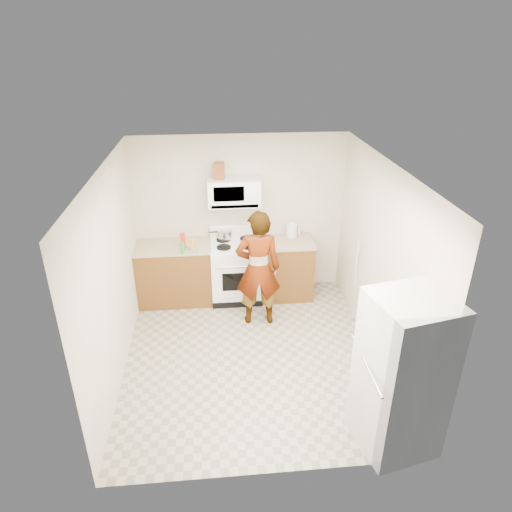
{
  "coord_description": "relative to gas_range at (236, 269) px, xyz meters",
  "views": [
    {
      "loc": [
        -0.39,
        -4.77,
        3.8
      ],
      "look_at": [
        0.12,
        0.55,
        1.16
      ],
      "focal_mm": 32.0,
      "sensor_mm": 36.0,
      "label": 1
    }
  ],
  "objects": [
    {
      "name": "pot_lid",
      "position": [
        -0.67,
        -0.2,
        0.46
      ],
      "size": [
        0.26,
        0.26,
        0.01
      ],
      "primitive_type": "cylinder",
      "rotation": [
        0.0,
        0.0,
        -0.01
      ],
      "color": "silver",
      "rests_on": "counter_left"
    },
    {
      "name": "fridge",
      "position": [
        1.42,
        -3.0,
        0.36
      ],
      "size": [
        0.83,
        0.83,
        1.7
      ],
      "primitive_type": "cube",
      "rotation": [
        0.0,
        0.0,
        0.22
      ],
      "color": "silver",
      "rests_on": "floor"
    },
    {
      "name": "bottle_hot_sauce",
      "position": [
        -0.63,
        -0.19,
        0.54
      ],
      "size": [
        0.07,
        0.07,
        0.17
      ],
      "primitive_type": "cylinder",
      "rotation": [
        0.0,
        0.0,
        0.33
      ],
      "color": "orange",
      "rests_on": "counter_left"
    },
    {
      "name": "gas_range",
      "position": [
        0.0,
        0.0,
        0.0
      ],
      "size": [
        0.76,
        0.65,
        1.13
      ],
      "color": "white",
      "rests_on": "floor"
    },
    {
      "name": "cabinet_left",
      "position": [
        -0.94,
        0.01,
        -0.04
      ],
      "size": [
        1.12,
        0.62,
        0.9
      ],
      "primitive_type": "cube",
      "color": "brown",
      "rests_on": "floor"
    },
    {
      "name": "right_wall",
      "position": [
        1.69,
        -1.48,
        0.76
      ],
      "size": [
        0.02,
        3.6,
        2.5
      ],
      "primitive_type": "cube",
      "color": "beige",
      "rests_on": "floor"
    },
    {
      "name": "microwave",
      "position": [
        0.0,
        0.13,
        1.21
      ],
      "size": [
        0.76,
        0.38,
        0.4
      ],
      "primitive_type": "cube",
      "color": "white",
      "rests_on": "back_wall"
    },
    {
      "name": "cabinet_right",
      "position": [
        0.78,
        0.01,
        -0.04
      ],
      "size": [
        0.8,
        0.62,
        0.9
      ],
      "primitive_type": "cube",
      "color": "brown",
      "rests_on": "floor"
    },
    {
      "name": "broom",
      "position": [
        1.69,
        -0.67,
        0.14
      ],
      "size": [
        0.14,
        0.26,
        1.23
      ],
      "primitive_type": "cylinder",
      "rotation": [
        0.14,
        -0.14,
        0.34
      ],
      "color": "silver",
      "rests_on": "floor"
    },
    {
      "name": "back_wall",
      "position": [
        0.1,
        0.31,
        0.76
      ],
      "size": [
        3.2,
        0.02,
        2.5
      ],
      "primitive_type": "cube",
      "color": "beige",
      "rests_on": "floor"
    },
    {
      "name": "bottle_green_cap",
      "position": [
        -0.77,
        -0.29,
        0.54
      ],
      "size": [
        0.06,
        0.06,
        0.18
      ],
      "primitive_type": "cylinder",
      "rotation": [
        0.0,
        0.0,
        0.04
      ],
      "color": "green",
      "rests_on": "counter_left"
    },
    {
      "name": "jug",
      "position": [
        -0.21,
        0.12,
        1.53
      ],
      "size": [
        0.16,
        0.16,
        0.24
      ],
      "primitive_type": "cube",
      "rotation": [
        0.0,
        0.0,
        -0.18
      ],
      "color": "brown",
      "rests_on": "microwave"
    },
    {
      "name": "person",
      "position": [
        0.27,
        -0.71,
        0.37
      ],
      "size": [
        0.63,
        0.43,
        1.71
      ],
      "primitive_type": "imported",
      "rotation": [
        0.0,
        0.0,
        3.11
      ],
      "color": "tan",
      "rests_on": "floor"
    },
    {
      "name": "counter_right",
      "position": [
        0.78,
        0.01,
        0.43
      ],
      "size": [
        0.82,
        0.64,
        0.03
      ],
      "primitive_type": "cube",
      "color": "tan",
      "rests_on": "cabinet_right"
    },
    {
      "name": "tray",
      "position": [
        0.17,
        -0.13,
        0.47
      ],
      "size": [
        0.29,
        0.23,
        0.05
      ],
      "primitive_type": "cube",
      "rotation": [
        0.0,
        0.0,
        -0.33
      ],
      "color": "white",
      "rests_on": "gas_range"
    },
    {
      "name": "floor",
      "position": [
        0.1,
        -1.48,
        -0.49
      ],
      "size": [
        3.6,
        3.6,
        0.0
      ],
      "primitive_type": "plane",
      "color": "gray",
      "rests_on": "ground"
    },
    {
      "name": "saucepan",
      "position": [
        -0.16,
        0.17,
        0.53
      ],
      "size": [
        0.24,
        0.24,
        0.12
      ],
      "primitive_type": "cylinder",
      "rotation": [
        0.0,
        0.0,
        0.07
      ],
      "color": "silver",
      "rests_on": "gas_range"
    },
    {
      "name": "counter_left",
      "position": [
        -0.94,
        0.01,
        0.43
      ],
      "size": [
        1.14,
        0.64,
        0.03
      ],
      "primitive_type": "cube",
      "color": "tan",
      "rests_on": "cabinet_left"
    },
    {
      "name": "bottle_spray",
      "position": [
        -0.77,
        -0.1,
        0.57
      ],
      "size": [
        0.08,
        0.08,
        0.24
      ],
      "primitive_type": "cylinder",
      "rotation": [
        0.0,
        0.0,
        0.11
      ],
      "color": "red",
      "rests_on": "counter_left"
    },
    {
      "name": "kettle",
      "position": [
        0.88,
        0.18,
        0.55
      ],
      "size": [
        0.18,
        0.18,
        0.2
      ],
      "primitive_type": "cylinder",
      "rotation": [
        0.0,
        0.0,
        0.06
      ],
      "color": "silver",
      "rests_on": "counter_right"
    }
  ]
}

